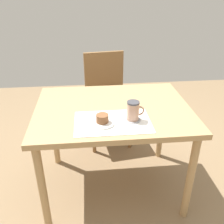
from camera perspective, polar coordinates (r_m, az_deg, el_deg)
ground_plane at (r=2.11m, az=0.15°, el=-16.49°), size 4.40×4.40×0.02m
dining_table at (r=1.73m, az=0.18°, el=-1.37°), size 1.04×0.79×0.70m
wooden_chair at (r=2.44m, az=-1.25°, el=4.09°), size 0.47×0.47×0.87m
placemat at (r=1.51m, az=0.15°, el=-2.32°), size 0.46×0.30×0.00m
pastry_plate at (r=1.49m, az=-2.20°, el=-2.49°), size 0.15×0.15×0.01m
pastry at (r=1.47m, az=-2.22°, el=-1.46°), size 0.07×0.07×0.05m
coffee_coaster at (r=1.53m, az=4.73°, el=-1.71°), size 0.10×0.10×0.00m
coffee_mug at (r=1.50m, az=4.91°, el=0.33°), size 0.11×0.08×0.12m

